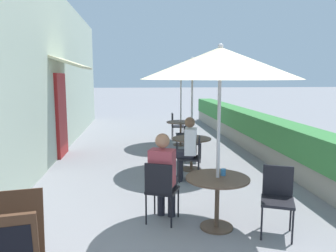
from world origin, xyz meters
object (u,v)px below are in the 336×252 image
object	(u,v)px
seated_patron_near_left	(163,173)
cafe_chair_mid_right	(193,155)
cafe_chair_far_right	(176,124)
coffee_cup_mid	(188,136)
coffee_cup_near	(223,172)
seated_patron_mid_right	(188,146)
cafe_chair_near_right	(278,195)
patio_umbrella_far	(181,71)
patio_table_far	(181,127)
cafe_chair_far_left	(186,132)
patio_umbrella_mid	(192,69)
patio_table_near	(217,190)
patio_umbrella_near	(220,63)
cafe_chair_mid_left	(190,140)
patio_table_mid	(192,146)
cafe_chair_near_left	(161,187)

from	to	relation	value
seated_patron_near_left	cafe_chair_mid_right	world-z (taller)	seated_patron_near_left
cafe_chair_far_right	coffee_cup_mid	bearing A→B (deg)	-1.09
coffee_cup_near	coffee_cup_mid	distance (m)	2.68
coffee_cup_near	seated_patron_mid_right	size ratio (longest dim) A/B	0.07
cafe_chair_near_right	patio_umbrella_far	distance (m)	5.88
coffee_cup_near	patio_table_far	size ratio (longest dim) A/B	0.11
cafe_chair_far_left	cafe_chair_near_right	bearing A→B (deg)	-173.43
patio_umbrella_far	cafe_chair_far_right	size ratio (longest dim) A/B	2.78
patio_umbrella_mid	seated_patron_mid_right	distance (m)	1.67
cafe_chair_far_left	seated_patron_near_left	bearing A→B (deg)	168.57
patio_table_near	coffee_cup_mid	distance (m)	2.77
seated_patron_near_left	patio_umbrella_mid	size ratio (longest dim) A/B	0.52
patio_umbrella_far	coffee_cup_near	bearing A→B (deg)	-92.06
patio_table_far	patio_umbrella_near	bearing A→B (deg)	-93.04
patio_umbrella_far	patio_umbrella_mid	bearing A→B (deg)	-93.03
patio_table_near	cafe_chair_far_left	world-z (taller)	cafe_chair_far_left
patio_umbrella_near	coffee_cup_mid	bearing A→B (deg)	88.83
cafe_chair_mid_right	cafe_chair_far_left	size ratio (longest dim) A/B	1.00
patio_umbrella_mid	cafe_chair_far_left	distance (m)	2.49
patio_table_near	patio_umbrella_mid	xyz separation A→B (m)	(0.15, 2.79, 1.65)
seated_patron_mid_right	patio_umbrella_far	xyz separation A→B (m)	(0.34, 3.35, 1.49)
cafe_chair_mid_left	seated_patron_mid_right	world-z (taller)	seated_patron_mid_right
cafe_chair_near_right	cafe_chair_far_right	distance (m)	6.41
patio_umbrella_near	patio_table_far	distance (m)	5.66
patio_table_far	cafe_chair_far_left	xyz separation A→B (m)	(0.05, -0.76, -0.01)
patio_table_mid	cafe_chair_mid_left	world-z (taller)	cafe_chair_mid_left
cafe_chair_far_right	coffee_cup_near	bearing A→B (deg)	0.62
cafe_chair_mid_right	seated_patron_mid_right	distance (m)	0.20
coffee_cup_near	cafe_chair_far_right	distance (m)	6.09
seated_patron_near_left	patio_umbrella_far	size ratio (longest dim) A/B	0.52
seated_patron_near_left	patio_table_near	bearing A→B (deg)	-2.66
patio_umbrella_mid	patio_umbrella_far	size ratio (longest dim) A/B	1.00
coffee_cup_near	patio_umbrella_mid	size ratio (longest dim) A/B	0.04
cafe_chair_near_right	patio_table_far	bearing A→B (deg)	-62.86
patio_umbrella_near	seated_patron_near_left	world-z (taller)	patio_umbrella_near
seated_patron_mid_right	cafe_chair_far_left	distance (m)	2.62
cafe_chair_near_right	cafe_chair_far_right	size ratio (longest dim) A/B	1.00
cafe_chair_near_left	seated_patron_mid_right	world-z (taller)	seated_patron_mid_right
cafe_chair_mid_left	patio_table_far	world-z (taller)	cafe_chair_mid_left
patio_table_near	patio_umbrella_mid	size ratio (longest dim) A/B	0.35
cafe_chair_near_right	cafe_chair_far_left	bearing A→B (deg)	-62.75
patio_table_mid	cafe_chair_far_right	size ratio (longest dim) A/B	0.97
seated_patron_near_left	patio_table_mid	bearing A→B (deg)	93.86
seated_patron_near_left	patio_umbrella_far	bearing A→B (deg)	101.75
coffee_cup_near	patio_table_far	xyz separation A→B (m)	(0.19, 5.32, -0.22)
seated_patron_mid_right	coffee_cup_mid	bearing A→B (deg)	3.91
cafe_chair_mid_right	cafe_chair_far_left	bearing A→B (deg)	6.78
cafe_chair_near_right	coffee_cup_near	bearing A→B (deg)	-2.83
patio_umbrella_near	cafe_chair_far_right	size ratio (longest dim) A/B	2.78
seated_patron_near_left	cafe_chair_near_right	world-z (taller)	seated_patron_near_left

